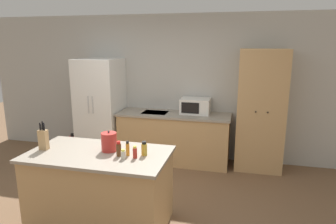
{
  "coord_description": "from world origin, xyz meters",
  "views": [
    {
      "loc": [
        1.38,
        -3.0,
        2.1
      ],
      "look_at": [
        0.3,
        1.4,
        1.05
      ],
      "focal_mm": 32.0,
      "sensor_mm": 36.0,
      "label": 1
    }
  ],
  "objects_px": {
    "spice_bottle_green_herb": "(128,149)",
    "fire_extinguisher": "(73,145)",
    "spice_bottle_short_red": "(123,155)",
    "knife_block": "(43,139)",
    "refrigerator": "(101,109)",
    "spice_bottle_tall_dark": "(135,152)",
    "spice_bottle_pale_salt": "(119,149)",
    "pantry_cabinet": "(261,111)",
    "kettle": "(109,142)",
    "microwave": "(195,106)",
    "spice_bottle_amber_oil": "(144,149)"
  },
  "relations": [
    {
      "from": "spice_bottle_green_herb",
      "to": "fire_extinguisher",
      "type": "relative_size",
      "value": 0.41
    },
    {
      "from": "spice_bottle_short_red",
      "to": "spice_bottle_green_herb",
      "type": "height_order",
      "value": "spice_bottle_green_herb"
    },
    {
      "from": "knife_block",
      "to": "spice_bottle_green_herb",
      "type": "relative_size",
      "value": 2.02
    },
    {
      "from": "refrigerator",
      "to": "spice_bottle_green_herb",
      "type": "xyz_separation_m",
      "value": [
        1.33,
        -2.03,
        0.06
      ]
    },
    {
      "from": "spice_bottle_tall_dark",
      "to": "spice_bottle_pale_salt",
      "type": "relative_size",
      "value": 0.82
    },
    {
      "from": "knife_block",
      "to": "spice_bottle_short_red",
      "type": "relative_size",
      "value": 3.13
    },
    {
      "from": "spice_bottle_green_herb",
      "to": "fire_extinguisher",
      "type": "bearing_deg",
      "value": 134.26
    },
    {
      "from": "pantry_cabinet",
      "to": "spice_bottle_short_red",
      "type": "distance_m",
      "value": 2.7
    },
    {
      "from": "refrigerator",
      "to": "knife_block",
      "type": "distance_m",
      "value": 2.11
    },
    {
      "from": "fire_extinguisher",
      "to": "spice_bottle_pale_salt",
      "type": "bearing_deg",
      "value": -47.63
    },
    {
      "from": "kettle",
      "to": "spice_bottle_green_herb",
      "type": "bearing_deg",
      "value": -18.38
    },
    {
      "from": "refrigerator",
      "to": "spice_bottle_short_red",
      "type": "height_order",
      "value": "refrigerator"
    },
    {
      "from": "pantry_cabinet",
      "to": "spice_bottle_tall_dark",
      "type": "xyz_separation_m",
      "value": [
        -1.4,
        -2.18,
        -0.05
      ]
    },
    {
      "from": "spice_bottle_tall_dark",
      "to": "fire_extinguisher",
      "type": "height_order",
      "value": "spice_bottle_tall_dark"
    },
    {
      "from": "pantry_cabinet",
      "to": "microwave",
      "type": "height_order",
      "value": "pantry_cabinet"
    },
    {
      "from": "fire_extinguisher",
      "to": "pantry_cabinet",
      "type": "bearing_deg",
      "value": 2.35
    },
    {
      "from": "spice_bottle_tall_dark",
      "to": "kettle",
      "type": "distance_m",
      "value": 0.39
    },
    {
      "from": "pantry_cabinet",
      "to": "spice_bottle_pale_salt",
      "type": "height_order",
      "value": "pantry_cabinet"
    },
    {
      "from": "spice_bottle_tall_dark",
      "to": "fire_extinguisher",
      "type": "xyz_separation_m",
      "value": [
        -2.04,
        2.04,
        -0.78
      ]
    },
    {
      "from": "pantry_cabinet",
      "to": "kettle",
      "type": "xyz_separation_m",
      "value": [
        -1.76,
        -2.04,
        -0.01
      ]
    },
    {
      "from": "knife_block",
      "to": "spice_bottle_amber_oil",
      "type": "distance_m",
      "value": 1.2
    },
    {
      "from": "knife_block",
      "to": "spice_bottle_tall_dark",
      "type": "bearing_deg",
      "value": -0.16
    },
    {
      "from": "spice_bottle_short_red",
      "to": "spice_bottle_amber_oil",
      "type": "height_order",
      "value": "spice_bottle_amber_oil"
    },
    {
      "from": "knife_block",
      "to": "refrigerator",
      "type": "bearing_deg",
      "value": 98.58
    },
    {
      "from": "spice_bottle_tall_dark",
      "to": "kettle",
      "type": "height_order",
      "value": "kettle"
    },
    {
      "from": "pantry_cabinet",
      "to": "spice_bottle_amber_oil",
      "type": "distance_m",
      "value": 2.47
    },
    {
      "from": "spice_bottle_amber_oil",
      "to": "spice_bottle_short_red",
      "type": "bearing_deg",
      "value": -139.76
    },
    {
      "from": "spice_bottle_green_herb",
      "to": "kettle",
      "type": "height_order",
      "value": "kettle"
    },
    {
      "from": "knife_block",
      "to": "kettle",
      "type": "distance_m",
      "value": 0.77
    },
    {
      "from": "refrigerator",
      "to": "spice_bottle_pale_salt",
      "type": "height_order",
      "value": "refrigerator"
    },
    {
      "from": "spice_bottle_tall_dark",
      "to": "spice_bottle_short_red",
      "type": "bearing_deg",
      "value": -155.23
    },
    {
      "from": "pantry_cabinet",
      "to": "fire_extinguisher",
      "type": "distance_m",
      "value": 3.54
    },
    {
      "from": "pantry_cabinet",
      "to": "fire_extinguisher",
      "type": "height_order",
      "value": "pantry_cabinet"
    },
    {
      "from": "pantry_cabinet",
      "to": "spice_bottle_pale_salt",
      "type": "bearing_deg",
      "value": -126.38
    },
    {
      "from": "kettle",
      "to": "microwave",
      "type": "bearing_deg",
      "value": 72.31
    },
    {
      "from": "microwave",
      "to": "spice_bottle_amber_oil",
      "type": "distance_m",
      "value": 2.15
    },
    {
      "from": "spice_bottle_amber_oil",
      "to": "fire_extinguisher",
      "type": "bearing_deg",
      "value": 137.42
    },
    {
      "from": "pantry_cabinet",
      "to": "spice_bottle_green_herb",
      "type": "xyz_separation_m",
      "value": [
        -1.51,
        -2.13,
        -0.04
      ]
    },
    {
      "from": "refrigerator",
      "to": "spice_bottle_pale_salt",
      "type": "relative_size",
      "value": 10.77
    },
    {
      "from": "spice_bottle_tall_dark",
      "to": "spice_bottle_short_red",
      "type": "height_order",
      "value": "spice_bottle_tall_dark"
    },
    {
      "from": "knife_block",
      "to": "fire_extinguisher",
      "type": "xyz_separation_m",
      "value": [
        -0.92,
        2.04,
        -0.84
      ]
    },
    {
      "from": "spice_bottle_pale_salt",
      "to": "kettle",
      "type": "height_order",
      "value": "kettle"
    },
    {
      "from": "refrigerator",
      "to": "fire_extinguisher",
      "type": "xyz_separation_m",
      "value": [
        -0.6,
        -0.05,
        -0.73
      ]
    },
    {
      "from": "fire_extinguisher",
      "to": "kettle",
      "type": "bearing_deg",
      "value": -48.58
    },
    {
      "from": "pantry_cabinet",
      "to": "spice_bottle_pale_salt",
      "type": "xyz_separation_m",
      "value": [
        -1.59,
        -2.17,
        -0.04
      ]
    },
    {
      "from": "spice_bottle_short_red",
      "to": "fire_extinguisher",
      "type": "bearing_deg",
      "value": 132.61
    },
    {
      "from": "spice_bottle_amber_oil",
      "to": "spice_bottle_pale_salt",
      "type": "distance_m",
      "value": 0.28
    },
    {
      "from": "spice_bottle_tall_dark",
      "to": "spice_bottle_amber_oil",
      "type": "relative_size",
      "value": 0.87
    },
    {
      "from": "spice_bottle_pale_salt",
      "to": "pantry_cabinet",
      "type": "bearing_deg",
      "value": 53.62
    },
    {
      "from": "spice_bottle_pale_salt",
      "to": "knife_block",
      "type": "bearing_deg",
      "value": -179.01
    }
  ]
}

